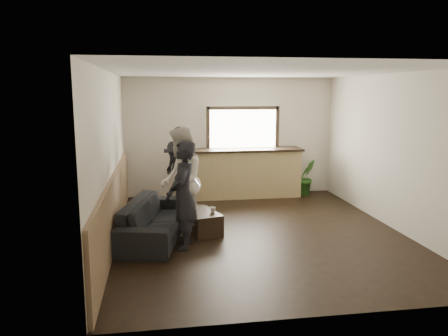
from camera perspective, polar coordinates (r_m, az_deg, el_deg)
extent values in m
cube|color=black|center=(7.88, 4.43, -8.35)|extent=(5.00, 6.00, 0.01)
cube|color=silver|center=(7.49, 4.73, 12.45)|extent=(5.00, 6.00, 0.01)
cube|color=beige|center=(10.48, 0.79, 4.08)|extent=(5.00, 0.01, 2.80)
cube|color=beige|center=(4.74, 12.97, -3.33)|extent=(5.00, 0.01, 2.80)
cube|color=beige|center=(7.40, -14.63, 1.31)|extent=(0.01, 6.00, 2.80)
cube|color=beige|center=(8.49, 21.24, 2.03)|extent=(0.01, 6.00, 2.80)
cube|color=#8E7050|center=(7.56, -14.13, -5.06)|extent=(0.06, 5.90, 1.10)
cube|color=tan|center=(10.34, 2.71, -0.76)|extent=(2.60, 0.60, 1.10)
cube|color=black|center=(10.25, 2.74, 2.39)|extent=(2.70, 0.68, 0.05)
cube|color=white|center=(10.47, 2.45, 5.17)|extent=(1.60, 0.06, 0.90)
cube|color=#3F3326|center=(10.42, 2.50, 7.84)|extent=(1.72, 0.08, 0.08)
cube|color=#3F3326|center=(10.31, -2.11, 5.10)|extent=(0.08, 0.08, 1.06)
cube|color=#3F3326|center=(10.64, 6.94, 5.18)|extent=(0.08, 0.08, 1.06)
imported|color=black|center=(7.58, -8.92, -6.61)|extent=(1.35, 2.37, 0.65)
cube|color=black|center=(7.80, -2.96, -7.04)|extent=(0.71, 0.97, 0.38)
imported|color=silver|center=(7.88, -3.91, -5.08)|extent=(0.15, 0.15, 0.09)
imported|color=silver|center=(7.67, -1.46, -5.47)|extent=(0.14, 0.14, 0.09)
imported|color=#2D6623|center=(10.71, 10.65, -1.18)|extent=(0.57, 0.51, 0.87)
imported|color=black|center=(6.91, -5.30, -3.55)|extent=(0.50, 0.68, 1.72)
cube|color=black|center=(6.85, -3.50, -1.87)|extent=(0.10, 0.09, 0.12)
cube|color=white|center=(6.85, -3.49, -1.84)|extent=(0.09, 0.07, 0.11)
imported|color=beige|center=(7.60, -5.65, -1.70)|extent=(0.77, 0.96, 1.88)
cube|color=black|center=(7.60, -4.00, -1.45)|extent=(0.10, 0.08, 0.12)
cube|color=white|center=(7.59, -4.00, -1.43)|extent=(0.08, 0.07, 0.11)
imported|color=black|center=(8.36, -5.92, -1.70)|extent=(0.94, 1.17, 1.58)
cube|color=black|center=(8.23, -4.52, 0.07)|extent=(0.11, 0.10, 0.12)
cube|color=white|center=(8.23, -4.52, 0.09)|extent=(0.10, 0.09, 0.11)
imported|color=black|center=(9.41, -5.65, 0.12)|extent=(0.92, 1.09, 1.74)
cube|color=black|center=(9.23, -4.53, 3.11)|extent=(0.12, 0.11, 0.12)
cube|color=white|center=(9.22, -4.53, 3.13)|extent=(0.10, 0.10, 0.11)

